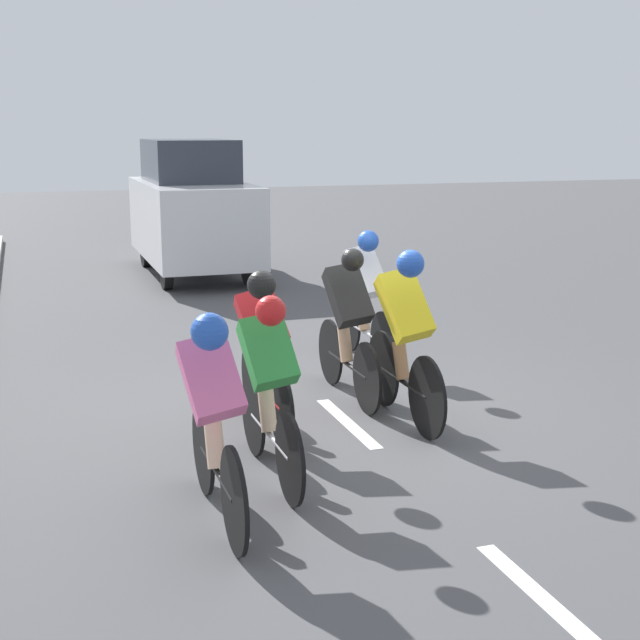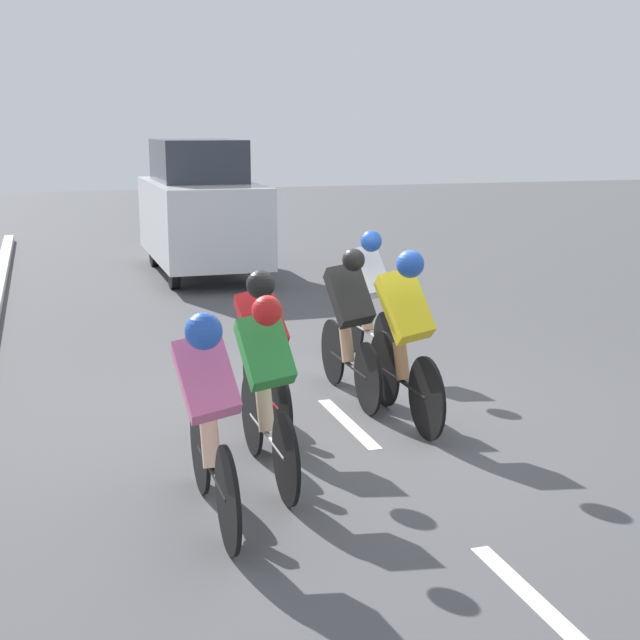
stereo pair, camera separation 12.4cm
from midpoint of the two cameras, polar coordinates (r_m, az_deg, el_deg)
ground_plane at (r=8.30m, az=1.30°, el=-5.74°), size 60.00×60.00×0.00m
lane_stripe_near at (r=5.29m, az=14.49°, el=-17.15°), size 0.12×1.40×0.01m
lane_stripe_mid at (r=7.93m, az=2.24°, el=-6.58°), size 0.12×1.40×0.01m
lane_stripe_far at (r=10.88m, az=-3.42°, el=-1.36°), size 0.12×1.40×0.01m
cyclist_yellow at (r=7.71m, az=5.92°, el=-0.79°), size 0.42×1.67×1.58m
cyclist_black at (r=8.37m, az=2.32°, el=-0.06°), size 0.40×1.68×1.50m
cyclist_red at (r=7.47m, az=-3.20°, el=-1.65°), size 0.42×1.66×1.45m
cyclist_white at (r=9.70m, az=3.50°, el=1.74°), size 0.42×1.69×1.50m
cyclist_pink at (r=5.76m, az=-6.53°, el=-5.83°), size 0.41×1.66×1.48m
cyclist_green at (r=6.46m, az=-2.91°, el=-4.04°), size 0.39×1.68×1.44m
support_car at (r=15.78m, az=-7.45°, el=7.06°), size 1.70×4.02×2.35m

